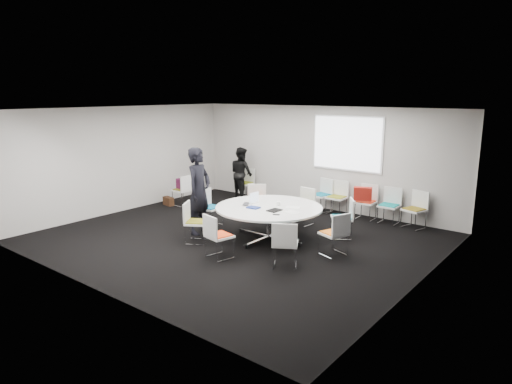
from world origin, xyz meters
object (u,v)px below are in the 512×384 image
Objects in this scene: chair_ring_d at (256,209)px; chair_person_back at (245,189)px; chair_back_e at (414,217)px; chair_back_d at (389,213)px; chair_ring_a at (334,242)px; chair_ring_h at (285,252)px; person_main at (199,191)px; maroon_bag at (182,184)px; chair_back_c at (366,209)px; chair_back_a at (321,201)px; cup at (278,204)px; chair_ring_c at (303,213)px; chair_back_b at (337,204)px; conference_table at (269,215)px; chair_ring_e at (211,215)px; chair_ring_g at (219,244)px; person_back at (241,173)px; chair_ring_f at (196,230)px; brown_bag at (168,201)px; chair_spare_left at (183,196)px; laptop at (248,204)px; chair_ring_b at (342,226)px.

chair_person_back is at bearing -77.24° from chair_ring_d.
chair_back_d is at bearing 17.23° from chair_back_e.
chair_ring_a is 1.16m from chair_ring_h.
person_main reaches higher than maroon_bag.
chair_ring_d is at bearing 88.94° from chair_ring_a.
chair_back_c is at bearing -174.67° from chair_ring_d.
chair_ring_a is at bearing -9.98° from maroon_bag.
maroon_bag is at bearing 19.08° from chair_back_d.
chair_back_a is at bearing -149.92° from chair_ring_d.
chair_ring_a is at bearing -8.70° from cup.
chair_back_e is 0.45× the size of person_main.
chair_back_e is 1.00× the size of chair_person_back.
chair_ring_c is 1.00× the size of chair_ring_h.
chair_back_b is 1.43m from chair_back_d.
cup reaches higher than conference_table.
cup is (-0.87, -2.60, 0.50)m from chair_back_c.
maroon_bag is (-4.96, 2.03, 0.34)m from chair_ring_h.
person_main is (0.19, -0.56, 0.71)m from chair_ring_e.
maroon_bag is (-4.73, -1.88, 0.34)m from chair_back_c.
person_main is at bearing -157.50° from conference_table.
chair_ring_g is 1.33m from chair_ring_h.
chair_back_c is (2.69, 2.85, 0.00)m from chair_ring_e.
chair_back_e is at bearing 179.55° from chair_back_d.
chair_ring_d reaches higher than cup.
chair_ring_a is at bearing 144.23° from chair_ring_c.
person_back is (-3.13, -0.19, 0.51)m from chair_back_b.
chair_back_a is 1.00× the size of chair_back_e.
chair_ring_f and chair_person_back have the same top height.
person_back is 4.35× the size of brown_bag.
chair_ring_f is at bearing -31.38° from brown_bag.
chair_ring_e is at bearing 31.06° from chair_ring_d.
chair_ring_d is 9.78× the size of cup.
chair_spare_left is (-5.94, -1.88, 0.00)m from chair_back_e.
chair_ring_d is at bearing 3.20° from maroon_bag.
laptop is at bearing -162.26° from conference_table.
chair_person_back is at bearing -73.55° from person_back.
chair_ring_d is 1.00× the size of chair_back_b.
chair_ring_a is 2.20× the size of maroon_bag.
chair_ring_d and chair_back_d have the same top height.
chair_ring_f is (-2.29, -2.24, 0.00)m from chair_ring_b.
chair_ring_f is 1.27m from laptop.
laptop is at bearing -17.77° from maroon_bag.
chair_ring_e and chair_back_e have the same top height.
chair_back_d is at bearing 82.43° from chair_ring_g.
person_back is at bearing 107.73° from chair_ring_h.
chair_back_d is at bearing 179.26° from chair_back_b.
laptop is at bearing -149.94° from cup.
chair_ring_h is 4.21m from chair_back_a.
chair_ring_d is 2.43m from person_back.
chair_ring_b is at bearing 110.19° from chair_ring_e.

